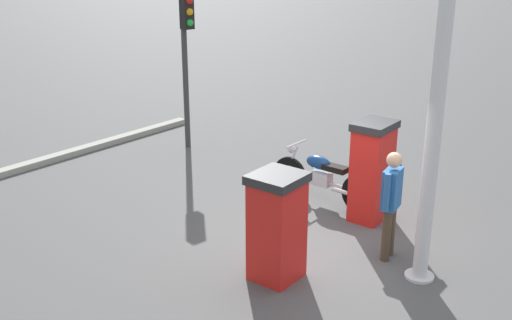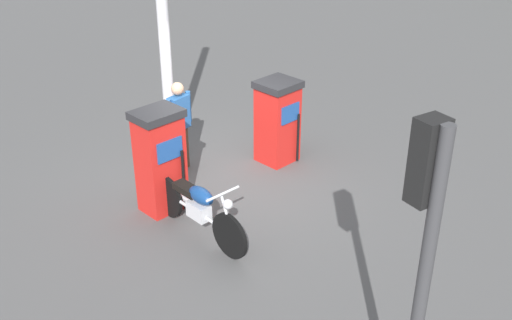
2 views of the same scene
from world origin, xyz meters
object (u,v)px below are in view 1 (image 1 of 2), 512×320
Objects in this scene: motorcycle_near_pump at (322,176)px; roadside_traffic_light at (186,44)px; fuel_pump_near at (372,171)px; fuel_pump_far at (277,226)px; attendant_person at (391,199)px; canopy_support_pole at (436,114)px.

roadside_traffic_light is at bearing -9.10° from motorcycle_near_pump.
fuel_pump_near is 2.47m from fuel_pump_far.
fuel_pump_near is 0.50× the size of roadside_traffic_light.
fuel_pump_near reaches higher than attendant_person.
attendant_person is at bearing 150.77° from motorcycle_near_pump.
roadside_traffic_light reaches higher than fuel_pump_far.
fuel_pump_far is 0.71× the size of motorcycle_near_pump.
fuel_pump_near is 0.78× the size of motorcycle_near_pump.
fuel_pump_near reaches higher than fuel_pump_far.
canopy_support_pole reaches higher than fuel_pump_near.
canopy_support_pole is (-6.45, 1.90, 0.03)m from roadside_traffic_light.
attendant_person reaches higher than fuel_pump_far.
canopy_support_pole reaches higher than attendant_person.
roadside_traffic_light reaches higher than fuel_pump_near.
attendant_person reaches higher than motorcycle_near_pump.
fuel_pump_far is 2.73m from motorcycle_near_pump.
canopy_support_pole is (-1.50, -1.25, 1.55)m from fuel_pump_far.
canopy_support_pole is at bearing -140.15° from fuel_pump_far.
canopy_support_pole is at bearing 141.02° from fuel_pump_near.
motorcycle_near_pump is 0.44× the size of canopy_support_pole.
fuel_pump_far is at bearing 39.85° from canopy_support_pole.
motorcycle_near_pump is (0.99, -2.52, -0.28)m from fuel_pump_far.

